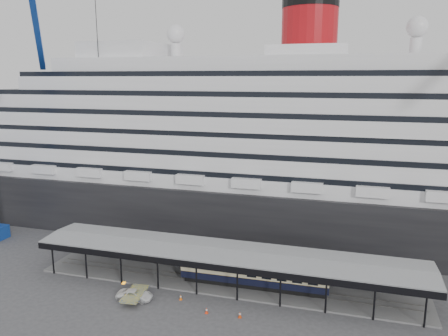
# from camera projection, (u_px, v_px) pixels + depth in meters

# --- Properties ---
(ground) EXTENTS (200.00, 200.00, 0.00)m
(ground) POSITION_uv_depth(u_px,v_px,m) (215.00, 300.00, 58.49)
(ground) COLOR #3D3D40
(ground) RESTS_ON ground
(cruise_ship) EXTENTS (130.00, 30.00, 43.90)m
(cruise_ship) POSITION_uv_depth(u_px,v_px,m) (264.00, 135.00, 84.81)
(cruise_ship) COLOR black
(cruise_ship) RESTS_ON ground
(platform_canopy) EXTENTS (56.00, 9.18, 5.30)m
(platform_canopy) POSITION_uv_depth(u_px,v_px,m) (225.00, 268.00, 62.71)
(platform_canopy) COLOR slate
(platform_canopy) RESTS_ON ground
(port_truck) EXTENTS (5.07, 2.77, 1.35)m
(port_truck) POSITION_uv_depth(u_px,v_px,m) (135.00, 295.00, 58.51)
(port_truck) COLOR white
(port_truck) RESTS_ON ground
(pullman_carriage) EXTENTS (20.98, 3.11, 20.55)m
(pullman_carriage) POSITION_uv_depth(u_px,v_px,m) (254.00, 271.00, 61.51)
(pullman_carriage) COLOR black
(pullman_carriage) RESTS_ON ground
(traffic_cone_left) EXTENTS (0.49, 0.49, 0.77)m
(traffic_cone_left) POSITION_uv_depth(u_px,v_px,m) (181.00, 297.00, 58.53)
(traffic_cone_left) COLOR orange
(traffic_cone_left) RESTS_ON ground
(traffic_cone_mid) EXTENTS (0.46, 0.46, 0.82)m
(traffic_cone_mid) POSITION_uv_depth(u_px,v_px,m) (240.00, 315.00, 54.17)
(traffic_cone_mid) COLOR #D13C0B
(traffic_cone_mid) RESTS_ON ground
(traffic_cone_right) EXTENTS (0.42, 0.42, 0.79)m
(traffic_cone_right) POSITION_uv_depth(u_px,v_px,m) (207.00, 310.00, 55.16)
(traffic_cone_right) COLOR #F7350D
(traffic_cone_right) RESTS_ON ground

